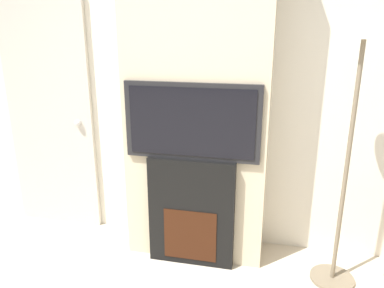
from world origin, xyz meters
name	(u,v)px	position (x,y,z in m)	size (l,w,h in m)	color
wall_back	(203,87)	(0.00, 2.03, 1.35)	(6.00, 0.06, 2.70)	silver
chimney_breast	(198,91)	(0.00, 1.81, 1.35)	(1.09, 0.38, 2.70)	beige
fireplace	(192,212)	(0.00, 1.62, 0.43)	(0.67, 0.15, 0.87)	black
television	(192,122)	(0.00, 1.62, 1.16)	(1.00, 0.07, 0.57)	black
floor_lamp	(351,138)	(1.08, 1.60, 1.11)	(0.32, 0.32, 1.85)	#726651
entry_door	(50,116)	(-1.38, 1.97, 1.05)	(0.82, 0.09, 2.10)	#BCB7AD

